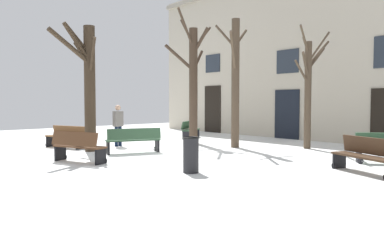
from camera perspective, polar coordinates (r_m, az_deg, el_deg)
name	(u,v)px	position (r m, az deg, el deg)	size (l,w,h in m)	color
ground_plane	(160,152)	(13.18, -4.94, -5.02)	(29.39, 29.39, 0.00)	white
building_facade	(287,53)	(18.88, 14.53, 10.10)	(18.37, 0.60, 8.35)	#BCB29E
tree_left_of_center	(193,80)	(16.03, 0.15, 6.30)	(1.54, 2.08, 5.68)	#423326
tree_near_facade	(235,80)	(14.52, 6.76, 6.27)	(1.43, 2.11, 5.04)	#4C3D2D
tree_center	(308,88)	(14.76, 17.70, 4.84)	(1.10, 2.53, 4.55)	#4C3D2D
tree_foreground	(88,82)	(13.75, -15.93, 5.67)	(2.27, 1.83, 4.53)	#382B1E
litter_bin	(191,155)	(9.29, -0.17, -5.42)	(0.42, 0.42, 0.91)	black
bench_by_litter_bin	(366,155)	(10.13, 25.46, -5.00)	(1.85, 1.10, 0.91)	#3D2819
bench_near_lamp	(190,130)	(18.10, -0.30, -1.50)	(1.16, 1.55, 0.86)	#2D4C33
bench_far_corner	(66,136)	(15.19, -19.01, -2.42)	(1.85, 1.07, 0.86)	brown
bench_back_to_back_left	(78,146)	(11.35, -17.34, -3.94)	(1.82, 1.09, 0.93)	#51331E
bench_back_to_back_right	(134,140)	(13.02, -9.11, -3.08)	(1.09, 1.95, 0.89)	#2D4C33
person_by_shop_door	(118,123)	(15.13, -11.45, -0.52)	(0.26, 0.40, 1.68)	black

